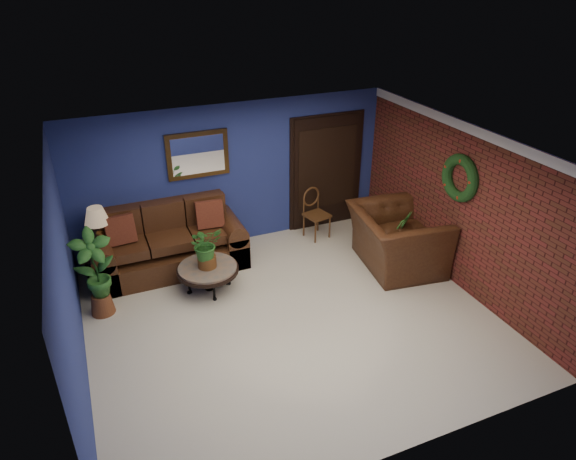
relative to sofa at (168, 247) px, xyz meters
name	(u,v)px	position (x,y,z in m)	size (l,w,h in m)	color
floor	(291,318)	(1.30, -2.09, -0.36)	(5.50, 5.50, 0.00)	beige
wall_back	(234,176)	(1.30, 0.41, 0.89)	(5.50, 0.04, 2.50)	navy
wall_left	(68,288)	(-1.45, -2.09, 0.89)	(0.04, 5.00, 2.50)	navy
wall_right_brick	(461,207)	(4.05, -2.09, 0.89)	(0.04, 5.00, 2.50)	maroon
ceiling	(292,151)	(1.30, -2.09, 2.14)	(5.50, 5.00, 0.02)	silver
crown_molding	(472,130)	(4.02, -2.09, 2.07)	(0.03, 5.00, 0.14)	white
wall_mirror	(198,155)	(0.70, 0.37, 1.36)	(1.02, 0.06, 0.77)	#452D14
closet_door	(326,172)	(3.05, 0.38, 0.69)	(1.44, 0.06, 2.18)	black
wreath	(460,178)	(3.99, -2.04, 1.34)	(0.72, 0.72, 0.16)	black
sofa	(168,247)	(0.00, 0.00, 0.00)	(2.41, 1.04, 1.08)	#432613
coffee_table	(208,270)	(0.41, -0.92, -0.01)	(0.94, 0.94, 0.40)	#55504A
end_table	(103,253)	(-1.00, -0.04, 0.12)	(0.69, 0.69, 0.63)	#55504A
table_lamp	(97,222)	(-1.00, -0.04, 0.67)	(0.37, 0.37, 0.62)	#452D14
side_chair	(315,210)	(2.66, 0.03, 0.17)	(0.48, 0.48, 0.92)	#512F17
armchair	(396,239)	(3.45, -1.42, 0.13)	(1.48, 1.29, 0.96)	#432613
coffee_plant	(206,246)	(0.41, -0.92, 0.41)	(0.55, 0.50, 0.66)	brown
floor_plant	(400,233)	(3.65, -1.23, 0.10)	(0.41, 0.34, 0.87)	brown
tall_plant	(95,271)	(-1.15, -0.91, 0.35)	(0.61, 0.44, 1.33)	brown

